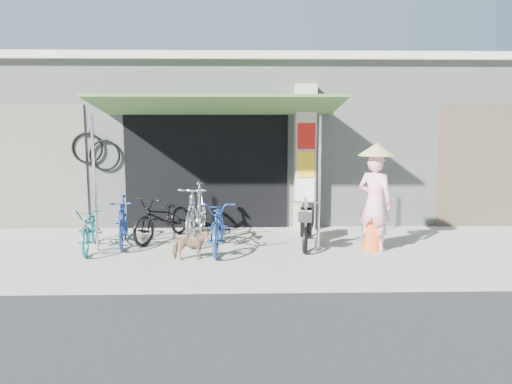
{
  "coord_description": "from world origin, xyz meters",
  "views": [
    {
      "loc": [
        -0.43,
        -7.86,
        2.34
      ],
      "look_at": [
        -0.2,
        1.0,
        1.0
      ],
      "focal_mm": 35.0,
      "sensor_mm": 36.0,
      "label": 1
    }
  ],
  "objects_px": {
    "bike_teal": "(90,228)",
    "moped": "(307,223)",
    "bike_black": "(163,218)",
    "bike_navy": "(219,224)",
    "bike_blue": "(123,221)",
    "street_dog": "(191,245)",
    "nun": "(375,198)",
    "bike_silver": "(197,212)"
  },
  "relations": [
    {
      "from": "moped",
      "to": "bike_silver",
      "type": "bearing_deg",
      "value": 179.02
    },
    {
      "from": "bike_navy",
      "to": "moped",
      "type": "xyz_separation_m",
      "value": [
        1.6,
        0.32,
        -0.05
      ]
    },
    {
      "from": "bike_teal",
      "to": "bike_black",
      "type": "relative_size",
      "value": 0.9
    },
    {
      "from": "bike_black",
      "to": "bike_silver",
      "type": "relative_size",
      "value": 0.9
    },
    {
      "from": "bike_teal",
      "to": "bike_blue",
      "type": "distance_m",
      "value": 0.6
    },
    {
      "from": "bike_silver",
      "to": "moped",
      "type": "distance_m",
      "value": 2.1
    },
    {
      "from": "bike_teal",
      "to": "nun",
      "type": "distance_m",
      "value": 5.05
    },
    {
      "from": "bike_blue",
      "to": "bike_teal",
      "type": "bearing_deg",
      "value": -154.73
    },
    {
      "from": "bike_teal",
      "to": "bike_silver",
      "type": "xyz_separation_m",
      "value": [
        1.82,
        0.66,
        0.16
      ]
    },
    {
      "from": "bike_teal",
      "to": "bike_black",
      "type": "distance_m",
      "value": 1.36
    },
    {
      "from": "bike_navy",
      "to": "moped",
      "type": "height_order",
      "value": "bike_navy"
    },
    {
      "from": "bike_blue",
      "to": "street_dog",
      "type": "distance_m",
      "value": 1.71
    },
    {
      "from": "nun",
      "to": "moped",
      "type": "bearing_deg",
      "value": 22.92
    },
    {
      "from": "bike_teal",
      "to": "bike_blue",
      "type": "xyz_separation_m",
      "value": [
        0.49,
        0.34,
        0.05
      ]
    },
    {
      "from": "bike_silver",
      "to": "street_dog",
      "type": "bearing_deg",
      "value": -82.71
    },
    {
      "from": "moped",
      "to": "bike_blue",
      "type": "bearing_deg",
      "value": -171.09
    },
    {
      "from": "bike_blue",
      "to": "bike_navy",
      "type": "distance_m",
      "value": 1.83
    },
    {
      "from": "bike_blue",
      "to": "bike_black",
      "type": "bearing_deg",
      "value": 18.78
    },
    {
      "from": "bike_silver",
      "to": "street_dog",
      "type": "height_order",
      "value": "bike_silver"
    },
    {
      "from": "bike_blue",
      "to": "nun",
      "type": "height_order",
      "value": "nun"
    },
    {
      "from": "bike_teal",
      "to": "moped",
      "type": "bearing_deg",
      "value": -4.67
    },
    {
      "from": "bike_black",
      "to": "bike_navy",
      "type": "bearing_deg",
      "value": -5.74
    },
    {
      "from": "bike_silver",
      "to": "nun",
      "type": "xyz_separation_m",
      "value": [
        3.19,
        -0.77,
        0.37
      ]
    },
    {
      "from": "bike_blue",
      "to": "street_dog",
      "type": "xyz_separation_m",
      "value": [
        1.35,
        -1.03,
        -0.2
      ]
    },
    {
      "from": "bike_blue",
      "to": "bike_navy",
      "type": "height_order",
      "value": "bike_navy"
    },
    {
      "from": "moped",
      "to": "bike_black",
      "type": "bearing_deg",
      "value": -178.9
    },
    {
      "from": "street_dog",
      "to": "bike_silver",
      "type": "bearing_deg",
      "value": -10.6
    },
    {
      "from": "bike_teal",
      "to": "bike_black",
      "type": "height_order",
      "value": "bike_black"
    },
    {
      "from": "bike_navy",
      "to": "bike_teal",
      "type": "bearing_deg",
      "value": 179.75
    },
    {
      "from": "bike_teal",
      "to": "bike_blue",
      "type": "height_order",
      "value": "bike_blue"
    },
    {
      "from": "street_dog",
      "to": "nun",
      "type": "height_order",
      "value": "nun"
    },
    {
      "from": "moped",
      "to": "nun",
      "type": "height_order",
      "value": "nun"
    },
    {
      "from": "nun",
      "to": "bike_navy",
      "type": "bearing_deg",
      "value": 39.62
    },
    {
      "from": "bike_teal",
      "to": "bike_black",
      "type": "bearing_deg",
      "value": 22.05
    },
    {
      "from": "bike_blue",
      "to": "nun",
      "type": "bearing_deg",
      "value": -14.45
    },
    {
      "from": "bike_blue",
      "to": "bike_silver",
      "type": "height_order",
      "value": "bike_silver"
    },
    {
      "from": "bike_silver",
      "to": "street_dog",
      "type": "distance_m",
      "value": 1.39
    },
    {
      "from": "bike_black",
      "to": "nun",
      "type": "xyz_separation_m",
      "value": [
        3.84,
        -0.8,
        0.49
      ]
    },
    {
      "from": "bike_teal",
      "to": "bike_navy",
      "type": "height_order",
      "value": "bike_navy"
    },
    {
      "from": "bike_silver",
      "to": "bike_navy",
      "type": "relative_size",
      "value": 1.05
    },
    {
      "from": "nun",
      "to": "bike_silver",
      "type": "bearing_deg",
      "value": 26.98
    },
    {
      "from": "bike_blue",
      "to": "bike_navy",
      "type": "xyz_separation_m",
      "value": [
        1.78,
        -0.4,
        0.02
      ]
    }
  ]
}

